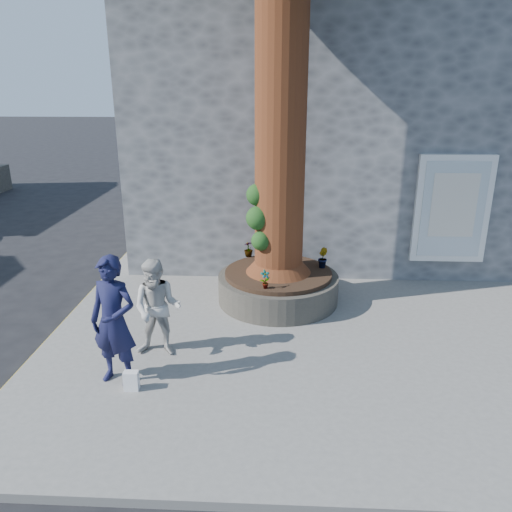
{
  "coord_description": "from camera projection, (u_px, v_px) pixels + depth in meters",
  "views": [
    {
      "loc": [
        0.82,
        -6.91,
        4.11
      ],
      "look_at": [
        0.41,
        1.35,
        1.25
      ],
      "focal_mm": 35.0,
      "sensor_mm": 36.0,
      "label": 1
    }
  ],
  "objects": [
    {
      "name": "pavement",
      "position": [
        317.0,
        327.0,
        8.76
      ],
      "size": [
        9.0,
        8.0,
        0.12
      ],
      "primitive_type": "cube",
      "color": "slate",
      "rests_on": "ground"
    },
    {
      "name": "stone_shop",
      "position": [
        344.0,
        121.0,
        13.54
      ],
      "size": [
        10.3,
        8.3,
        6.3
      ],
      "color": "#4F5155",
      "rests_on": "ground"
    },
    {
      "name": "plant_d",
      "position": [
        275.0,
        250.0,
        10.28
      ],
      "size": [
        0.26,
        0.28,
        0.28
      ],
      "primitive_type": "imported",
      "rotation": [
        0.0,
        0.0,
        4.88
      ],
      "color": "gray",
      "rests_on": "planter"
    },
    {
      "name": "woman",
      "position": [
        157.0,
        308.0,
        7.55
      ],
      "size": [
        0.78,
        0.62,
        1.55
      ],
      "primitive_type": "imported",
      "rotation": [
        0.0,
        0.0,
        -0.05
      ],
      "color": "#B8B6B1",
      "rests_on": "pavement"
    },
    {
      "name": "man",
      "position": [
        114.0,
        321.0,
        6.8
      ],
      "size": [
        0.76,
        0.6,
        1.86
      ],
      "primitive_type": "imported",
      "rotation": [
        0.0,
        0.0,
        -0.25
      ],
      "color": "#141537",
      "rests_on": "pavement"
    },
    {
      "name": "yellow_line",
      "position": [
        64.0,
        324.0,
        8.99
      ],
      "size": [
        0.1,
        30.0,
        0.01
      ],
      "primitive_type": "cube",
      "color": "yellow",
      "rests_on": "ground"
    },
    {
      "name": "plant_a",
      "position": [
        265.0,
        279.0,
        8.67
      ],
      "size": [
        0.21,
        0.19,
        0.34
      ],
      "primitive_type": "imported",
      "rotation": [
        0.0,
        0.0,
        0.45
      ],
      "color": "gray",
      "rests_on": "planter"
    },
    {
      "name": "ground",
      "position": [
        226.0,
        358.0,
        7.9
      ],
      "size": [
        120.0,
        120.0,
        0.0
      ],
      "primitive_type": "plane",
      "color": "black",
      "rests_on": "ground"
    },
    {
      "name": "plant_c",
      "position": [
        249.0,
        249.0,
        10.3
      ],
      "size": [
        0.25,
        0.25,
        0.32
      ],
      "primitive_type": "imported",
      "rotation": [
        0.0,
        0.0,
        3.64
      ],
      "color": "gray",
      "rests_on": "planter"
    },
    {
      "name": "planter",
      "position": [
        278.0,
        286.0,
        9.62
      ],
      "size": [
        2.3,
        2.3,
        0.6
      ],
      "color": "black",
      "rests_on": "pavement"
    },
    {
      "name": "plant_b",
      "position": [
        322.0,
        258.0,
        9.68
      ],
      "size": [
        0.23,
        0.24,
        0.39
      ],
      "primitive_type": "imported",
      "rotation": [
        0.0,
        0.0,
        1.7
      ],
      "color": "gray",
      "rests_on": "planter"
    },
    {
      "name": "shopping_bag",
      "position": [
        131.0,
        381.0,
        6.83
      ],
      "size": [
        0.2,
        0.13,
        0.28
      ],
      "primitive_type": "cube",
      "rotation": [
        0.0,
        0.0,
        0.03
      ],
      "color": "white",
      "rests_on": "pavement"
    }
  ]
}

